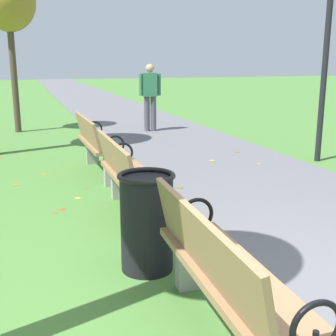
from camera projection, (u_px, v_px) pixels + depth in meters
The scene contains 10 objects.
ground_plane at pixel (287, 327), 2.95m from camera, with size 80.00×80.00×0.00m, color #4C7F38.
paved_walkway at pixel (92, 99), 19.99m from camera, with size 3.03×44.00×0.02m, color slate.
park_bench_1 at pixel (223, 274), 2.65m from camera, with size 0.52×1.61×0.90m.
park_bench_2 at pixel (128, 176), 4.88m from camera, with size 0.47×1.60×0.90m.
park_bench_3 at pixel (97, 143), 6.80m from camera, with size 0.51×1.61×0.90m.
tree_3 at pixel (8, 3), 10.21m from camera, with size 1.26×1.26×3.75m.
pedestrian_walking at pixel (150, 94), 10.75m from camera, with size 0.52×0.28×1.62m.
trash_bin at pixel (147, 222), 3.68m from camera, with size 0.48×0.48×0.84m.
lamp_post at pixel (328, 24), 7.25m from camera, with size 0.28×0.28×3.48m.
scattered_leaves at pixel (149, 192), 5.93m from camera, with size 5.55×8.87×0.02m.
Camera 1 is at (-1.58, -2.22, 1.74)m, focal length 47.24 mm.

